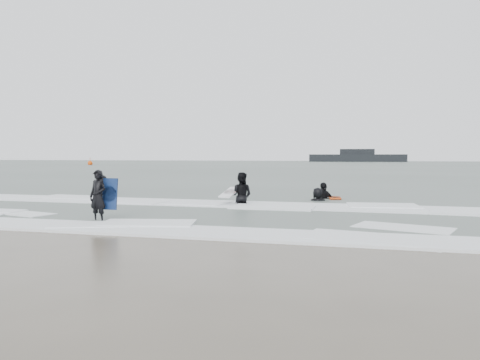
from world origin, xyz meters
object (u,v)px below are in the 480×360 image
(surfer_centre, at_px, (98,222))
(surfer_right_near, at_px, (324,200))
(surfer_breaker, at_px, (102,197))
(surfer_right_far, at_px, (318,202))
(buoy, at_px, (90,163))
(surfer_wading, at_px, (241,206))
(vessel_horizon, at_px, (357,157))

(surfer_centre, distance_m, surfer_right_near, 10.87)
(surfer_breaker, height_order, surfer_right_near, surfer_right_near)
(surfer_right_far, bearing_deg, surfer_centre, 46.24)
(surfer_breaker, height_order, buoy, buoy)
(surfer_right_near, bearing_deg, surfer_breaker, -36.86)
(surfer_breaker, bearing_deg, surfer_right_far, -37.12)
(surfer_wading, xyz_separation_m, surfer_right_far, (2.80, 2.36, 0.00))
(surfer_right_far, bearing_deg, surfer_wading, 31.48)
(buoy, bearing_deg, surfer_right_near, -49.27)
(surfer_wading, xyz_separation_m, surfer_breaker, (-7.61, 1.92, 0.00))
(vessel_horizon, bearing_deg, surfer_right_far, -88.79)
(surfer_breaker, height_order, vessel_horizon, vessel_horizon)
(surfer_breaker, relative_size, surfer_right_near, 0.98)
(surfer_right_far, bearing_deg, buoy, -58.48)
(surfer_wading, distance_m, surfer_right_far, 3.66)
(surfer_right_near, relative_size, surfer_right_far, 1.09)
(surfer_right_near, relative_size, vessel_horizon, 0.07)
(surfer_breaker, distance_m, vessel_horizon, 132.81)
(buoy, bearing_deg, vessel_horizon, 52.29)
(surfer_centre, bearing_deg, surfer_right_far, 64.92)
(surfer_right_far, bearing_deg, vessel_horizon, -97.44)
(buoy, relative_size, vessel_horizon, 0.06)
(surfer_centre, bearing_deg, surfer_wading, 73.31)
(surfer_breaker, bearing_deg, surfer_wading, -53.70)
(buoy, xyz_separation_m, vessel_horizon, (51.99, 67.24, 1.08))
(buoy, bearing_deg, surfer_right_far, -49.83)
(surfer_right_far, bearing_deg, surfer_breaker, -6.21)
(surfer_centre, xyz_separation_m, buoy, (-49.11, 72.97, 0.42))
(buoy, distance_m, vessel_horizon, 85.01)
(surfer_centre, xyz_separation_m, surfer_wading, (2.87, 5.71, 0.00))
(surfer_right_far, height_order, buoy, buoy)
(surfer_breaker, xyz_separation_m, vessel_horizon, (7.62, 132.58, 1.50))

